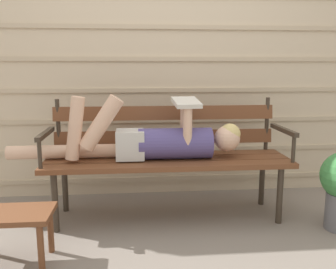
% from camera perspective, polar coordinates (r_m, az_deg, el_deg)
% --- Properties ---
extents(ground_plane, '(12.00, 12.00, 0.00)m').
position_cam_1_polar(ground_plane, '(2.77, 0.20, -13.30)').
color(ground_plane, gray).
extents(house_siding, '(4.61, 0.08, 2.35)m').
position_cam_1_polar(house_siding, '(3.23, -0.98, 11.50)').
color(house_siding, beige).
rests_on(house_siding, ground).
extents(park_bench, '(1.79, 0.50, 0.87)m').
position_cam_1_polar(park_bench, '(2.78, -0.13, -2.54)').
color(park_bench, brown).
rests_on(park_bench, ground).
extents(reclining_person, '(1.69, 0.27, 0.48)m').
position_cam_1_polar(reclining_person, '(2.69, -2.08, -0.80)').
color(reclining_person, '#514784').
extents(footstool, '(0.44, 0.30, 0.31)m').
position_cam_1_polar(footstool, '(2.32, -22.76, -12.22)').
color(footstool, brown).
rests_on(footstool, ground).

